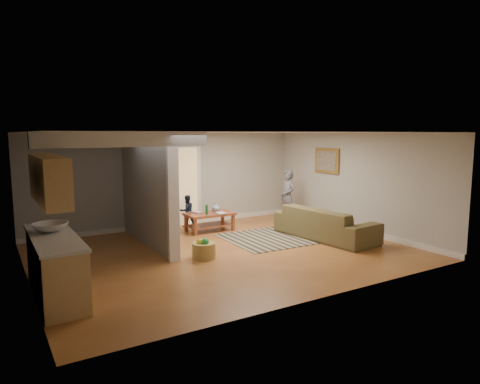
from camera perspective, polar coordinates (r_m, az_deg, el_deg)
name	(u,v)px	position (r m, az deg, el deg)	size (l,w,h in m)	color
ground	(225,252)	(9.13, -1.95, -7.95)	(7.50, 7.50, 0.00)	brown
room_shell	(169,184)	(8.77, -9.45, 1.02)	(7.54, 6.02, 2.52)	#A2A09B
area_rug	(282,236)	(10.45, 5.56, -5.92)	(2.72, 1.99, 0.01)	black
sofa	(325,238)	(10.45, 11.24, -6.07)	(2.55, 1.00, 0.75)	#4C4226
coffee_table	(210,217)	(10.97, -4.03, -3.30)	(1.21, 0.72, 0.71)	brown
tv_console	(155,207)	(10.63, -11.25, -1.99)	(0.78, 1.30, 1.05)	brown
speaker_left	(160,224)	(9.66, -10.67, -4.18)	(0.10, 0.10, 0.99)	black
speaker_right	(151,217)	(10.17, -11.79, -3.26)	(0.11, 0.11, 1.11)	black
toy_basket	(204,249)	(8.65, -4.85, -7.65)	(0.48, 0.48, 0.42)	olive
child	(287,222)	(12.19, 6.31, -3.98)	(0.53, 0.35, 1.46)	slate
toddler	(187,226)	(11.62, -7.05, -4.58)	(0.41, 0.32, 0.85)	#1B2338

